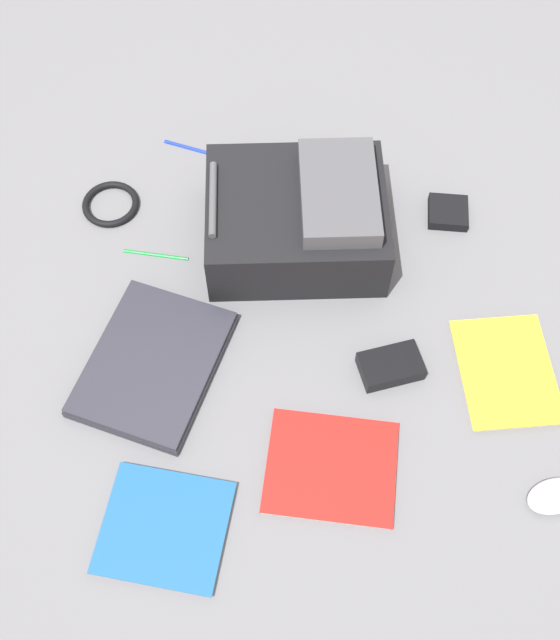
# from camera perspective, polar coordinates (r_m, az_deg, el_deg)

# --- Properties ---
(ground_plane) EXTENTS (3.57, 3.57, 0.00)m
(ground_plane) POSITION_cam_1_polar(r_m,az_deg,el_deg) (1.70, 0.88, -0.11)
(ground_plane) COLOR slate
(backpack) EXTENTS (0.35, 0.41, 0.19)m
(backpack) POSITION_cam_1_polar(r_m,az_deg,el_deg) (1.75, 1.46, 7.35)
(backpack) COLOR black
(backpack) RESTS_ON ground_plane
(laptop) EXTENTS (0.39, 0.34, 0.03)m
(laptop) POSITION_cam_1_polar(r_m,az_deg,el_deg) (1.66, -9.08, -3.08)
(laptop) COLOR #24242C
(laptop) RESTS_ON ground_plane
(book_manual) EXTENTS (0.23, 0.27, 0.02)m
(book_manual) POSITION_cam_1_polar(r_m,az_deg,el_deg) (1.56, 3.68, -10.53)
(book_manual) COLOR silver
(book_manual) RESTS_ON ground_plane
(book_blue) EXTENTS (0.27, 0.22, 0.02)m
(book_blue) POSITION_cam_1_polar(r_m,az_deg,el_deg) (1.70, 15.89, -3.60)
(book_blue) COLOR silver
(book_blue) RESTS_ON ground_plane
(book_red) EXTENTS (0.24, 0.26, 0.02)m
(book_red) POSITION_cam_1_polar(r_m,az_deg,el_deg) (1.54, -8.29, -14.55)
(book_red) COLOR silver
(book_red) RESTS_ON ground_plane
(computer_mouse) EXTENTS (0.10, 0.13, 0.04)m
(computer_mouse) POSITION_cam_1_polar(r_m,az_deg,el_deg) (1.61, 19.11, -11.85)
(computer_mouse) COLOR silver
(computer_mouse) RESTS_ON ground_plane
(cable_coil) EXTENTS (0.13, 0.13, 0.02)m
(cable_coil) POSITION_cam_1_polar(r_m,az_deg,el_deg) (1.91, -12.06, 8.14)
(cable_coil) COLOR black
(cable_coil) RESTS_ON ground_plane
(power_brick) EXTENTS (0.11, 0.14, 0.03)m
(power_brick) POSITION_cam_1_polar(r_m,az_deg,el_deg) (1.65, 7.94, -3.29)
(power_brick) COLOR black
(power_brick) RESTS_ON ground_plane
(pen_black) EXTENTS (0.02, 0.15, 0.01)m
(pen_black) POSITION_cam_1_polar(r_m,az_deg,el_deg) (1.81, -8.92, 4.70)
(pen_black) COLOR #198C33
(pen_black) RESTS_ON ground_plane
(pen_blue) EXTENTS (0.05, 0.13, 0.01)m
(pen_blue) POSITION_cam_1_polar(r_m,az_deg,el_deg) (2.00, -6.50, 12.23)
(pen_blue) COLOR #1933B2
(pen_blue) RESTS_ON ground_plane
(earbud_pouch) EXTENTS (0.09, 0.09, 0.03)m
(earbud_pouch) POSITION_cam_1_polar(r_m,az_deg,el_deg) (1.89, 11.97, 7.57)
(earbud_pouch) COLOR black
(earbud_pouch) RESTS_ON ground_plane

